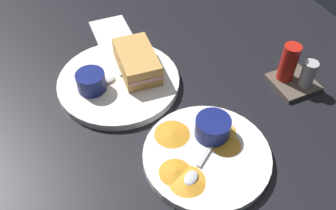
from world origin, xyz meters
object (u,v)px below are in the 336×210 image
at_px(plate_sandwich_main, 119,82).
at_px(plate_chips_companion, 207,156).
at_px(spoon_by_dark_ramekin, 113,77).
at_px(ramekin_light_gravy, 213,127).
at_px(spoon_by_gravy_ramekin, 195,172).
at_px(ramekin_dark_sauce, 91,81).
at_px(condiment_caddy, 294,72).
at_px(sandwich_half_near, 137,61).

relative_size(plate_sandwich_main, plate_chips_companion, 1.13).
xyz_separation_m(spoon_by_dark_ramekin, plate_chips_companion, (0.26, 0.09, -0.01)).
height_order(ramekin_light_gravy, spoon_by_gravy_ramekin, ramekin_light_gravy).
distance_m(ramekin_dark_sauce, condiment_caddy, 0.43).
distance_m(spoon_by_dark_ramekin, ramekin_light_gravy, 0.25).
relative_size(ramekin_light_gravy, spoon_by_gravy_ramekin, 0.74).
bearing_deg(plate_chips_companion, sandwich_half_near, -172.76).
distance_m(spoon_by_dark_ramekin, plate_chips_companion, 0.27).
bearing_deg(ramekin_light_gravy, spoon_by_dark_ramekin, -151.49).
bearing_deg(spoon_by_dark_ramekin, condiment_caddy, 66.06).
bearing_deg(spoon_by_gravy_ramekin, ramekin_light_gravy, 132.66).
bearing_deg(plate_sandwich_main, sandwich_half_near, 103.12).
bearing_deg(condiment_caddy, plate_sandwich_main, -113.62).
xyz_separation_m(sandwich_half_near, condiment_caddy, (0.16, 0.29, -0.01)).
height_order(spoon_by_dark_ramekin, plate_chips_companion, spoon_by_dark_ramekin).
bearing_deg(ramekin_dark_sauce, plate_chips_companion, 29.83).
height_order(plate_sandwich_main, condiment_caddy, condiment_caddy).
distance_m(sandwich_half_near, plate_chips_companion, 0.26).
bearing_deg(sandwich_half_near, plate_chips_companion, 7.24).
xyz_separation_m(plate_sandwich_main, plate_chips_companion, (0.25, 0.08, 0.00)).
bearing_deg(ramekin_dark_sauce, ramekin_light_gravy, 38.89).
distance_m(plate_sandwich_main, sandwich_half_near, 0.06).
distance_m(spoon_by_gravy_ramekin, condiment_caddy, 0.33).
bearing_deg(spoon_by_gravy_ramekin, ramekin_dark_sauce, -159.84).
bearing_deg(plate_chips_companion, condiment_caddy, 110.74).
bearing_deg(spoon_by_dark_ramekin, spoon_by_gravy_ramekin, 10.15).
bearing_deg(ramekin_dark_sauce, sandwich_half_near, 98.24).
height_order(sandwich_half_near, spoon_by_dark_ramekin, sandwich_half_near).
bearing_deg(condiment_caddy, sandwich_half_near, -118.71).
height_order(spoon_by_dark_ramekin, condiment_caddy, condiment_caddy).
relative_size(ramekin_dark_sauce, spoon_by_dark_ramekin, 0.61).
relative_size(plate_sandwich_main, spoon_by_gravy_ramekin, 2.96).
distance_m(plate_sandwich_main, ramekin_light_gravy, 0.24).
bearing_deg(ramekin_light_gravy, spoon_by_gravy_ramekin, -47.34).
distance_m(plate_chips_companion, spoon_by_gravy_ramekin, 0.05).
bearing_deg(ramekin_dark_sauce, condiment_caddy, 70.06).
relative_size(plate_sandwich_main, spoon_by_dark_ramekin, 2.64).
height_order(sandwich_half_near, spoon_by_gravy_ramekin, sandwich_half_near).
xyz_separation_m(plate_chips_companion, ramekin_light_gravy, (-0.03, 0.03, 0.03)).
bearing_deg(spoon_by_dark_ramekin, sandwich_half_near, 94.87).
xyz_separation_m(ramekin_dark_sauce, condiment_caddy, (0.15, 0.40, -0.00)).
bearing_deg(sandwich_half_near, plate_sandwich_main, -76.88).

